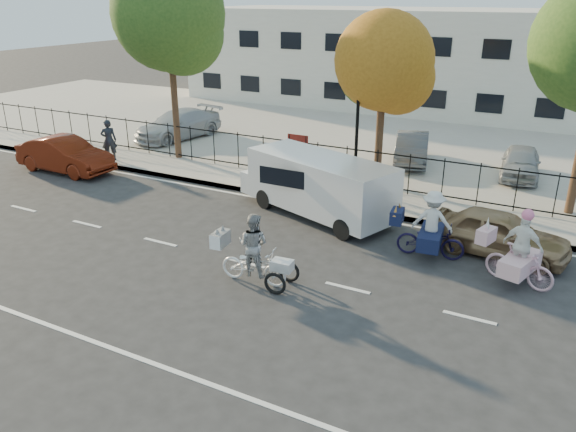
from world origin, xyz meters
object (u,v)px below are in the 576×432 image
Objects in this scene: lot_car_c at (412,148)px; lot_car_d at (521,162)px; lot_car_a at (178,124)px; gold_sedan at (500,233)px; white_van at (317,184)px; pedestrian at (109,140)px; red_sedan at (65,155)px; bull_bike at (430,231)px; zebra_trike at (254,257)px; lamppost at (358,110)px; unicorn_bike at (519,257)px.

lot_car_d is (4.35, 0.02, -0.02)m from lot_car_c.
lot_car_a reaches higher than lot_car_d.
gold_sedan is 7.47m from lot_car_d.
white_van is 10.64m from pedestrian.
pedestrian is at bearing -21.70° from red_sedan.
lot_car_a is (0.91, 6.31, 0.13)m from red_sedan.
zebra_trike is at bearing 128.44° from bull_bike.
bull_bike is 0.56× the size of lot_car_c.
lot_car_a is 1.35× the size of lot_car_d.
lamppost is at bearing 103.58° from white_van.
bull_bike is (-2.39, 0.55, 0.02)m from unicorn_bike.
zebra_trike reaches higher than lot_car_c.
pedestrian is 17.00m from lot_car_d.
zebra_trike is (0.26, -7.62, -2.39)m from lamppost.
gold_sedan is 0.80× the size of lot_car_a.
bull_bike is 0.35× the size of white_van.
lamppost is at bearing 67.37° from gold_sedan.
white_van is (-4.10, 1.38, 0.33)m from bull_bike.
lamppost reaches higher than pedestrian.
lamppost is 11.39m from lot_car_a.
bull_bike is 8.99m from lot_car_c.
lot_car_a is at bearing 179.10° from lot_car_d.
gold_sedan is at bearing -92.57° from lot_car_d.
bull_bike is 14.91m from pedestrian.
red_sedan is 18.34m from lot_car_d.
unicorn_bike reaches higher than lot_car_d.
pedestrian reaches higher than lot_car_d.
lot_car_a is (0.16, 4.54, -0.20)m from pedestrian.
lamppost is 2.45× the size of pedestrian.
red_sedan reaches higher than lot_car_d.
unicorn_bike is at bearing -94.13° from red_sedan.
pedestrian reaches higher than zebra_trike.
zebra_trike is at bearing 108.24° from pedestrian.
unicorn_bike is 0.44× the size of lot_car_a.
red_sedan is 17.08m from gold_sedan.
pedestrian reaches higher than lot_car_a.
pedestrian is at bearing 89.73° from gold_sedan.
bull_bike is at bearing -84.80° from lot_car_c.
red_sedan is at bearing -87.23° from lot_car_a.
white_van is (-0.54, 4.96, 0.38)m from zebra_trike.
lamppost is 1.23× the size of lot_car_d.
zebra_trike is 1.03× the size of bull_bike.
lamppost is 2.08× the size of unicorn_bike.
red_sedan is at bearing 95.93° from gold_sedan.
lamppost is 0.71× the size of white_van.
lot_car_a reaches higher than gold_sedan.
lamppost is 2.04× the size of bull_bike.
bull_bike is at bearing -104.22° from lot_car_d.
lot_car_a is (-10.66, 3.31, -2.27)m from lamppost.
bull_bike is at bearing -15.98° from lot_car_a.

